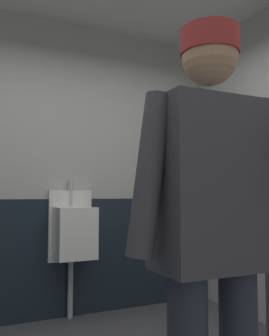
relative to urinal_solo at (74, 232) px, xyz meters
The scene contains 4 objects.
wall_back 0.66m from the urinal_solo, 122.78° to the left, with size 3.84×0.12×2.77m, color #B2B2AD.
wainscot_band_back 0.32m from the urinal_solo, 134.37° to the left, with size 3.24×0.03×1.07m, color #19232D.
urinal_solo is the anchor object (origin of this frame).
person 2.15m from the urinal_solo, 92.26° to the right, with size 0.64×0.60×1.73m.
Camera 1 is at (-0.75, -1.63, 1.12)m, focal length 38.91 mm.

